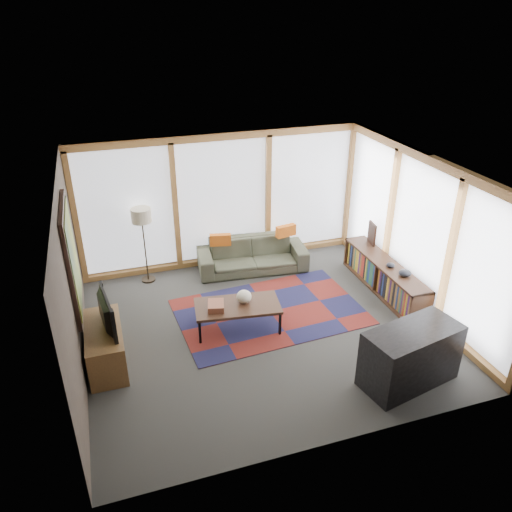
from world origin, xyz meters
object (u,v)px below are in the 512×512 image
object	(u,v)px
floor_lamp	(145,246)
bookshelf	(384,277)
bar_counter	(410,356)
tv_console	(105,346)
television	(101,313)
coffee_table	(238,317)
sofa	(252,255)

from	to	relation	value
floor_lamp	bookshelf	size ratio (longest dim) A/B	0.63
bar_counter	floor_lamp	bearing A→B (deg)	116.05
floor_lamp	tv_console	xyz separation A→B (m)	(-0.87, -2.26, -0.42)
television	coffee_table	bearing A→B (deg)	-90.42
sofa	floor_lamp	xyz separation A→B (m)	(-2.00, 0.19, 0.42)
sofa	tv_console	size ratio (longest dim) A/B	1.72
bar_counter	tv_console	bearing A→B (deg)	145.07
sofa	bookshelf	xyz separation A→B (m)	(2.01, -1.52, -0.02)
coffee_table	bookshelf	size ratio (longest dim) A/B	0.58
sofa	bar_counter	bearing A→B (deg)	-68.06
sofa	television	size ratio (longest dim) A/B	2.32
television	bar_counter	distance (m)	4.27
sofa	bookshelf	world-z (taller)	sofa
coffee_table	television	world-z (taller)	television
floor_lamp	coffee_table	xyz separation A→B (m)	(1.17, -2.01, -0.51)
television	bar_counter	bearing A→B (deg)	-120.56
sofa	coffee_table	bearing A→B (deg)	-108.17
bookshelf	tv_console	distance (m)	4.91
coffee_table	tv_console	distance (m)	2.06
floor_lamp	bar_counter	size ratio (longest dim) A/B	1.09
coffee_table	bar_counter	size ratio (longest dim) A/B	0.99
coffee_table	tv_console	world-z (taller)	tv_console
bookshelf	coffee_table	bearing A→B (deg)	-173.82
coffee_table	television	distance (m)	2.14
floor_lamp	television	world-z (taller)	floor_lamp
television	bookshelf	bearing A→B (deg)	-90.83
bookshelf	floor_lamp	bearing A→B (deg)	156.95
floor_lamp	coffee_table	distance (m)	2.38
bookshelf	bar_counter	size ratio (longest dim) A/B	1.71
bar_counter	coffee_table	bearing A→B (deg)	122.63
bar_counter	bookshelf	bearing A→B (deg)	55.07
coffee_table	bookshelf	distance (m)	2.85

